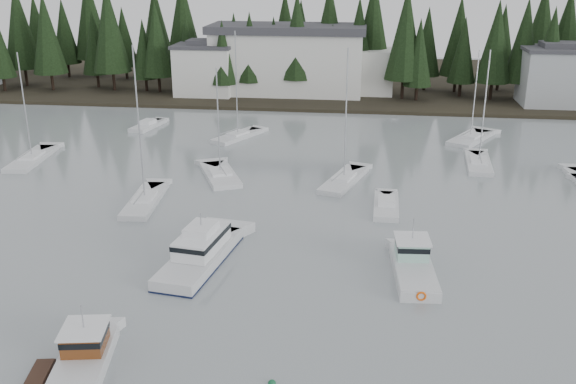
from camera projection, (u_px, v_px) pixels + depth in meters
The scene contains 18 objects.
far_shore_land at pixel (324, 80), 119.21m from camera, with size 240.00×54.00×1.00m, color black.
conifer_treeline at pixel (320, 92), 108.95m from camera, with size 200.00×22.00×20.00m, color black, non-canonical shape.
house_west at pixel (205, 69), 102.97m from camera, with size 9.54×7.42×8.75m.
house_east_a at pixel (557, 75), 95.54m from camera, with size 10.60×8.48×9.25m.
harbor_inn at pixel (300, 60), 103.92m from camera, with size 29.50×11.50×10.90m.
lobster_boat_brown at pixel (80, 365), 34.71m from camera, with size 4.96×8.30×3.94m.
cabin_cruiser_center at pixel (201, 254), 47.30m from camera, with size 4.63×10.61×4.41m.
lobster_boat_teal at pixel (413, 267), 45.62m from camera, with size 3.24×7.92×4.31m.
sailboat_1 at pixel (145, 202), 59.05m from camera, with size 3.24×9.23×14.87m.
sailboat_2 at pixel (344, 181), 64.55m from camera, with size 4.96×9.35×13.92m.
sailboat_6 at pixel (32, 160), 71.53m from camera, with size 3.52×9.78×12.49m.
sailboat_7 at pixel (478, 165), 69.86m from camera, with size 3.15×8.44×12.97m.
sailboat_8 at pixel (238, 137), 80.60m from camera, with size 5.77×8.32×13.72m.
sailboat_9 at pixel (220, 177), 66.06m from camera, with size 6.05×8.72×11.78m.
sailboat_11 at pixel (470, 140), 79.65m from camera, with size 6.80×8.86×11.64m.
runabout_1 at pixel (386, 207), 57.68m from camera, with size 2.33×6.73×1.42m.
runabout_3 at pixel (148, 126), 85.68m from camera, with size 3.40×6.86×1.42m.
mooring_buoy_green at pixel (272, 383), 33.91m from camera, with size 0.43×0.43×0.43m, color #145933.
Camera 1 is at (8.32, -22.06, 21.10)m, focal length 40.00 mm.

